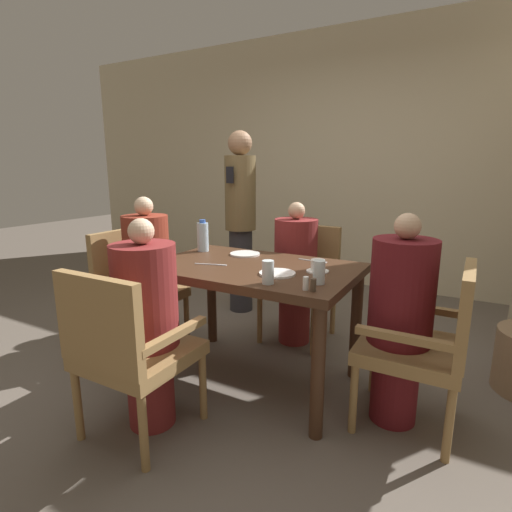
{
  "coord_description": "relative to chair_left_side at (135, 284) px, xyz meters",
  "views": [
    {
      "loc": [
        1.15,
        -2.04,
        1.33
      ],
      "look_at": [
        0.0,
        0.04,
        0.8
      ],
      "focal_mm": 28.0,
      "sensor_mm": 36.0,
      "label": 1
    }
  ],
  "objects": [
    {
      "name": "diner_in_left_chair",
      "position": [
        0.14,
        0.0,
        0.09
      ],
      "size": [
        0.32,
        0.32,
        1.13
      ],
      "color": "maroon",
      "rests_on": "ground_plane"
    },
    {
      "name": "chair_far_side",
      "position": [
        1.0,
        0.79,
        0.0
      ],
      "size": [
        0.5,
        0.5,
        0.88
      ],
      "color": "olive",
      "rests_on": "ground_plane"
    },
    {
      "name": "fork_beside_plate",
      "position": [
        1.3,
        0.28,
        0.27
      ],
      "size": [
        0.19,
        0.03,
        0.0
      ],
      "color": "silver",
      "rests_on": "dining_table"
    },
    {
      "name": "standing_host",
      "position": [
        0.28,
        1.06,
        0.4
      ],
      "size": [
        0.28,
        0.32,
        1.64
      ],
      "color": "#2D2D33",
      "rests_on": "ground_plane"
    },
    {
      "name": "diner_in_near_chair",
      "position": [
        0.76,
        -0.65,
        0.07
      ],
      "size": [
        0.32,
        0.32,
        1.09
      ],
      "color": "maroon",
      "rests_on": "ground_plane"
    },
    {
      "name": "pepper_shaker",
      "position": [
        1.51,
        -0.31,
        0.29
      ],
      "size": [
        0.03,
        0.03,
        0.06
      ],
      "color": "#4C3D2D",
      "rests_on": "dining_table"
    },
    {
      "name": "wall_back",
      "position": [
        1.0,
        2.46,
        0.91
      ],
      "size": [
        8.0,
        0.06,
        2.8
      ],
      "color": "beige",
      "rests_on": "ground_plane"
    },
    {
      "name": "ground_plane",
      "position": [
        1.0,
        0.0,
        -0.49
      ],
      "size": [
        16.0,
        16.0,
        0.0
      ],
      "primitive_type": "plane",
      "color": "#60564C"
    },
    {
      "name": "chair_left_side",
      "position": [
        0.0,
        0.0,
        0.0
      ],
      "size": [
        0.5,
        0.5,
        0.88
      ],
      "color": "olive",
      "rests_on": "ground_plane"
    },
    {
      "name": "glass_tall_mid",
      "position": [
        1.26,
        -0.3,
        0.32
      ],
      "size": [
        0.06,
        0.06,
        0.12
      ],
      "color": "silver",
      "rests_on": "dining_table"
    },
    {
      "name": "water_bottle",
      "position": [
        0.49,
        0.2,
        0.37
      ],
      "size": [
        0.08,
        0.08,
        0.22
      ],
      "color": "silver",
      "rests_on": "dining_table"
    },
    {
      "name": "dining_table",
      "position": [
        1.0,
        0.0,
        0.16
      ],
      "size": [
        1.23,
        0.81,
        0.75
      ],
      "color": "#422819",
      "rests_on": "ground_plane"
    },
    {
      "name": "chair_right_side",
      "position": [
        2.0,
        0.0,
        0.0
      ],
      "size": [
        0.5,
        0.5,
        0.88
      ],
      "color": "olive",
      "rests_on": "ground_plane"
    },
    {
      "name": "knife_beside_plate",
      "position": [
        0.78,
        -0.11,
        0.27
      ],
      "size": [
        0.2,
        0.07,
        0.0
      ],
      "color": "silver",
      "rests_on": "dining_table"
    },
    {
      "name": "glass_tall_near",
      "position": [
        1.49,
        -0.17,
        0.32
      ],
      "size": [
        0.06,
        0.06,
        0.12
      ],
      "color": "silver",
      "rests_on": "dining_table"
    },
    {
      "name": "diner_in_right_chair",
      "position": [
        1.87,
        0.0,
        0.09
      ],
      "size": [
        0.32,
        0.32,
        1.12
      ],
      "color": "#5B1419",
      "rests_on": "ground_plane"
    },
    {
      "name": "plate_main_left",
      "position": [
        0.81,
        0.23,
        0.27
      ],
      "size": [
        0.2,
        0.2,
        0.01
      ],
      "color": "white",
      "rests_on": "dining_table"
    },
    {
      "name": "chair_near_corner",
      "position": [
        0.76,
        -0.79,
        0.0
      ],
      "size": [
        0.5,
        0.5,
        0.88
      ],
      "color": "olive",
      "rests_on": "ground_plane"
    },
    {
      "name": "teacup_with_saucer",
      "position": [
        1.4,
        0.05,
        0.29
      ],
      "size": [
        0.13,
        0.13,
        0.07
      ],
      "color": "white",
      "rests_on": "dining_table"
    },
    {
      "name": "plate_main_right",
      "position": [
        1.22,
        -0.12,
        0.27
      ],
      "size": [
        0.2,
        0.2,
        0.01
      ],
      "color": "white",
      "rests_on": "dining_table"
    },
    {
      "name": "salt_shaker",
      "position": [
        1.47,
        -0.31,
        0.3
      ],
      "size": [
        0.03,
        0.03,
        0.07
      ],
      "color": "white",
      "rests_on": "dining_table"
    },
    {
      "name": "diner_in_far_chair",
      "position": [
        1.0,
        0.65,
        0.07
      ],
      "size": [
        0.32,
        0.32,
        1.08
      ],
      "color": "maroon",
      "rests_on": "ground_plane"
    }
  ]
}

